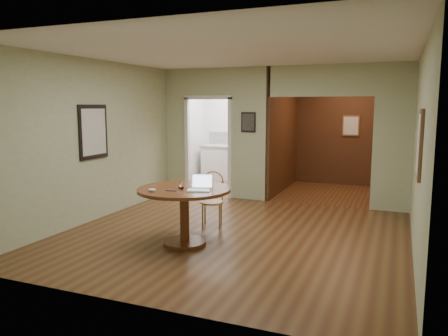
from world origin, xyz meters
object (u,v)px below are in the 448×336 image
at_px(dining_table, 184,203).
at_px(open_laptop, 200,186).
at_px(closed_laptop, 199,186).
at_px(chair, 212,196).

height_order(dining_table, open_laptop, open_laptop).
bearing_deg(closed_laptop, dining_table, -136.84).
bearing_deg(open_laptop, chair, 86.58).
bearing_deg(chair, dining_table, -104.90).
bearing_deg(dining_table, closed_laptop, 38.34).
bearing_deg(dining_table, open_laptop, -6.60).
xyz_separation_m(chair, closed_laptop, (0.19, -0.90, 0.32)).
xyz_separation_m(dining_table, chair, (-0.02, 1.03, -0.10)).
height_order(dining_table, closed_laptop, closed_laptop).
relative_size(dining_table, closed_laptop, 3.97).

